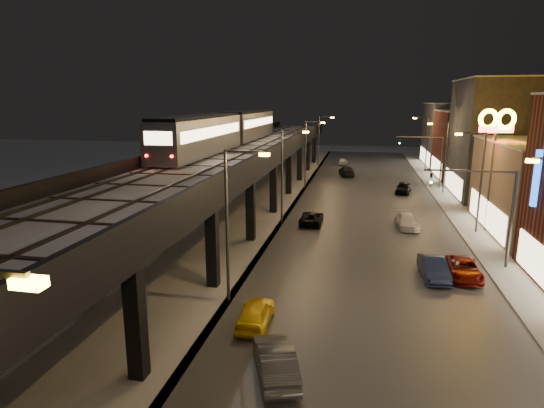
{
  "coord_description": "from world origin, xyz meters",
  "views": [
    {
      "loc": [
        6.69,
        -10.95,
        11.65
      ],
      "look_at": [
        1.02,
        17.52,
        5.0
      ],
      "focal_mm": 30.0,
      "sensor_mm": 36.0,
      "label": 1
    }
  ],
  "objects_px": {
    "car_far_white": "(343,162)",
    "car_onc_white": "(407,222)",
    "car_onc_silver": "(434,269)",
    "car_onc_red": "(403,188)",
    "car_taxi": "(256,314)",
    "car_onc_dark": "(464,270)",
    "car_near_white": "(275,361)",
    "subway_train": "(229,129)",
    "car_mid_dark": "(347,171)",
    "car_mid_silver": "(311,218)"
  },
  "relations": [
    {
      "from": "car_far_white",
      "to": "car_onc_white",
      "type": "relative_size",
      "value": 0.87
    },
    {
      "from": "car_onc_silver",
      "to": "car_onc_red",
      "type": "distance_m",
      "value": 28.97
    },
    {
      "from": "car_taxi",
      "to": "car_onc_silver",
      "type": "distance_m",
      "value": 13.24
    },
    {
      "from": "car_taxi",
      "to": "car_onc_dark",
      "type": "bearing_deg",
      "value": -144.27
    },
    {
      "from": "car_near_white",
      "to": "car_onc_dark",
      "type": "height_order",
      "value": "car_near_white"
    },
    {
      "from": "subway_train",
      "to": "car_onc_dark",
      "type": "distance_m",
      "value": 31.11
    },
    {
      "from": "car_near_white",
      "to": "car_onc_silver",
      "type": "bearing_deg",
      "value": -142.17
    },
    {
      "from": "car_mid_dark",
      "to": "car_onc_red",
      "type": "relative_size",
      "value": 1.2
    },
    {
      "from": "car_onc_silver",
      "to": "car_taxi",
      "type": "bearing_deg",
      "value": -143.35
    },
    {
      "from": "car_onc_dark",
      "to": "subway_train",
      "type": "bearing_deg",
      "value": 139.92
    },
    {
      "from": "car_onc_red",
      "to": "car_onc_silver",
      "type": "bearing_deg",
      "value": -80.24
    },
    {
      "from": "car_taxi",
      "to": "car_onc_white",
      "type": "xyz_separation_m",
      "value": [
        9.5,
        20.95,
        -0.04
      ]
    },
    {
      "from": "car_taxi",
      "to": "car_far_white",
      "type": "bearing_deg",
      "value": -92.59
    },
    {
      "from": "subway_train",
      "to": "car_far_white",
      "type": "height_order",
      "value": "subway_train"
    },
    {
      "from": "car_onc_dark",
      "to": "car_onc_red",
      "type": "xyz_separation_m",
      "value": [
        -1.65,
        28.47,
        0.09
      ]
    },
    {
      "from": "car_onc_dark",
      "to": "car_far_white",
      "type": "bearing_deg",
      "value": 103.57
    },
    {
      "from": "car_far_white",
      "to": "car_onc_dark",
      "type": "height_order",
      "value": "car_far_white"
    },
    {
      "from": "subway_train",
      "to": "car_onc_white",
      "type": "xyz_separation_m",
      "value": [
        19.54,
        -8.46,
        -7.81
      ]
    },
    {
      "from": "car_onc_dark",
      "to": "car_near_white",
      "type": "bearing_deg",
      "value": -125.08
    },
    {
      "from": "car_onc_silver",
      "to": "subway_train",
      "type": "bearing_deg",
      "value": 130.58
    },
    {
      "from": "car_taxi",
      "to": "car_onc_dark",
      "type": "height_order",
      "value": "car_taxi"
    },
    {
      "from": "car_taxi",
      "to": "car_far_white",
      "type": "relative_size",
      "value": 1.04
    },
    {
      "from": "car_near_white",
      "to": "car_onc_dark",
      "type": "relative_size",
      "value": 0.97
    },
    {
      "from": "car_near_white",
      "to": "car_mid_silver",
      "type": "relative_size",
      "value": 1.0
    },
    {
      "from": "car_far_white",
      "to": "car_onc_red",
      "type": "bearing_deg",
      "value": 113.76
    },
    {
      "from": "subway_train",
      "to": "car_taxi",
      "type": "bearing_deg",
      "value": -71.14
    },
    {
      "from": "car_far_white",
      "to": "car_onc_white",
      "type": "height_order",
      "value": "car_far_white"
    },
    {
      "from": "car_mid_silver",
      "to": "car_onc_white",
      "type": "relative_size",
      "value": 1.01
    },
    {
      "from": "car_far_white",
      "to": "car_mid_dark",
      "type": "bearing_deg",
      "value": 99.41
    },
    {
      "from": "car_onc_white",
      "to": "car_onc_silver",
      "type": "bearing_deg",
      "value": -92.59
    },
    {
      "from": "car_mid_dark",
      "to": "car_taxi",
      "type": "bearing_deg",
      "value": 77.12
    },
    {
      "from": "car_near_white",
      "to": "car_far_white",
      "type": "relative_size",
      "value": 1.16
    },
    {
      "from": "car_far_white",
      "to": "car_onc_dark",
      "type": "xyz_separation_m",
      "value": [
        10.34,
        -52.99,
        -0.02
      ]
    },
    {
      "from": "car_mid_dark",
      "to": "car_near_white",
      "type": "bearing_deg",
      "value": 79.35
    },
    {
      "from": "car_taxi",
      "to": "car_far_white",
      "type": "xyz_separation_m",
      "value": [
        1.78,
        62.02,
        -0.02
      ]
    },
    {
      "from": "car_onc_dark",
      "to": "car_onc_white",
      "type": "bearing_deg",
      "value": 104.91
    },
    {
      "from": "car_onc_red",
      "to": "subway_train",
      "type": "bearing_deg",
      "value": -148.06
    },
    {
      "from": "car_mid_silver",
      "to": "car_far_white",
      "type": "distance_m",
      "value": 41.53
    },
    {
      "from": "car_mid_silver",
      "to": "car_onc_silver",
      "type": "xyz_separation_m",
      "value": [
        9.49,
        -11.98,
        0.09
      ]
    },
    {
      "from": "car_mid_dark",
      "to": "car_far_white",
      "type": "distance_m",
      "value": 12.07
    },
    {
      "from": "car_taxi",
      "to": "car_mid_dark",
      "type": "distance_m",
      "value": 50.07
    },
    {
      "from": "car_far_white",
      "to": "car_taxi",
      "type": "bearing_deg",
      "value": 92.61
    },
    {
      "from": "car_near_white",
      "to": "car_onc_white",
      "type": "bearing_deg",
      "value": -126.17
    },
    {
      "from": "subway_train",
      "to": "car_far_white",
      "type": "xyz_separation_m",
      "value": [
        11.82,
        32.6,
        -7.8
      ]
    },
    {
      "from": "car_onc_white",
      "to": "car_onc_red",
      "type": "bearing_deg",
      "value": 81.16
    },
    {
      "from": "car_mid_silver",
      "to": "car_far_white",
      "type": "height_order",
      "value": "car_far_white"
    },
    {
      "from": "car_near_white",
      "to": "car_onc_silver",
      "type": "relative_size",
      "value": 1.03
    },
    {
      "from": "subway_train",
      "to": "car_onc_red",
      "type": "bearing_deg",
      "value": 21.52
    },
    {
      "from": "subway_train",
      "to": "car_near_white",
      "type": "bearing_deg",
      "value": -70.51
    },
    {
      "from": "car_mid_silver",
      "to": "car_onc_silver",
      "type": "height_order",
      "value": "car_onc_silver"
    }
  ]
}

